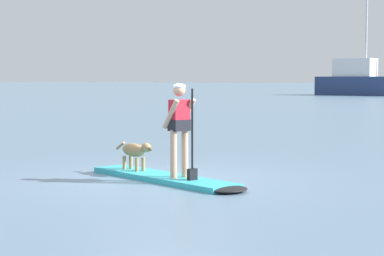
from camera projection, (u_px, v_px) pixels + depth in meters
name	position (u px, v px, depth m)	size (l,w,h in m)	color
ground_plane	(163.00, 180.00, 12.58)	(400.00, 400.00, 0.00)	slate
paddleboard	(171.00, 179.00, 12.40)	(3.80, 1.72, 0.10)	#33B2BF
person_paddler	(180.00, 123.00, 12.13)	(0.67, 0.57, 1.68)	tan
dog	(135.00, 151.00, 13.17)	(1.11, 0.42, 0.56)	#997A51
moored_boat_center	(360.00, 81.00, 71.32)	(9.44, 3.63, 11.05)	navy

